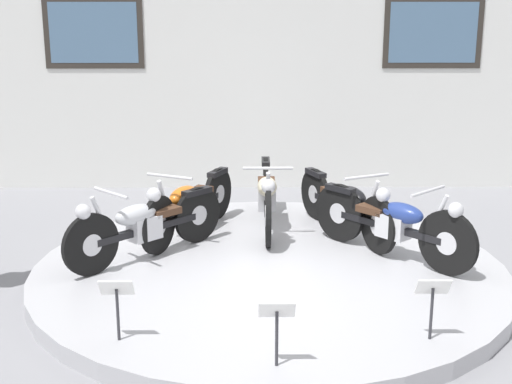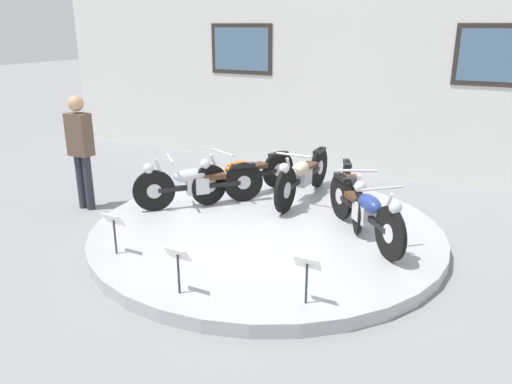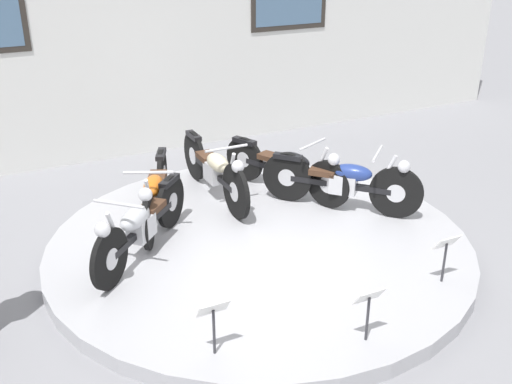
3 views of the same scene
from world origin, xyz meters
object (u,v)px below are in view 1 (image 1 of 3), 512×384
motorcycle_orange (188,203)px  motorcycle_blue (394,222)px  motorcycle_black (347,203)px  info_placard_front_left (117,296)px  info_placard_front_right (433,295)px  info_placard_front_centre (277,319)px  motorcycle_cream (267,194)px  motorcycle_silver (144,223)px

motorcycle_orange → motorcycle_blue: size_ratio=1.21×
motorcycle_blue → motorcycle_black: bearing=118.4°
motorcycle_black → info_placard_front_left: size_ratio=3.54×
motorcycle_blue → info_placard_front_right: bearing=-91.7°
info_placard_front_centre → info_placard_front_right: 1.28m
motorcycle_blue → info_placard_front_left: motorcycle_blue is taller
info_placard_front_centre → motorcycle_cream: bearing=90.0°
motorcycle_blue → info_placard_front_left: size_ratio=2.93×
motorcycle_orange → motorcycle_cream: motorcycle_cream is taller
motorcycle_orange → motorcycle_black: 1.76m
motorcycle_orange → motorcycle_blue: bearing=-18.4°
motorcycle_black → info_placard_front_right: size_ratio=3.54×
motorcycle_black → motorcycle_silver: bearing=-161.6°
motorcycle_blue → info_placard_front_right: 1.81m
motorcycle_black → motorcycle_blue: (0.39, -0.71, 0.01)m
info_placard_front_right → info_placard_front_left: bearing=180.0°
motorcycle_silver → motorcycle_cream: bearing=38.6°
motorcycle_orange → motorcycle_blue: (2.14, -0.71, 0.01)m
motorcycle_silver → motorcycle_black: size_ratio=0.79×
motorcycle_blue → info_placard_front_left: (-2.47, -1.81, -0.02)m
motorcycle_silver → motorcycle_blue: size_ratio=0.96×
motorcycle_cream → info_placard_front_right: (1.21, -2.82, -0.03)m
motorcycle_blue → info_placard_front_left: 3.07m
motorcycle_silver → info_placard_front_left: 1.81m
motorcycle_orange → motorcycle_black: size_ratio=1.00×
motorcycle_silver → info_placard_front_centre: (1.27, -2.22, -0.01)m
motorcycle_blue → info_placard_front_right: size_ratio=2.93×
motorcycle_blue → info_placard_front_left: bearing=-143.7°
motorcycle_black → info_placard_front_centre: motorcycle_black is taller
info_placard_front_centre → motorcycle_black: bearing=73.4°
info_placard_front_left → motorcycle_cream: bearing=66.8°
motorcycle_silver → motorcycle_orange: bearing=61.5°
motorcycle_silver → motorcycle_blue: 2.53m
motorcycle_cream → motorcycle_black: 0.93m
motorcycle_black → info_placard_front_centre: size_ratio=3.54×
motorcycle_silver → motorcycle_cream: motorcycle_cream is taller
motorcycle_orange → motorcycle_cream: 0.93m
motorcycle_cream → info_placard_front_right: size_ratio=3.94×
motorcycle_silver → motorcycle_orange: motorcycle_orange is taller
motorcycle_black → motorcycle_blue: size_ratio=1.21×
info_placard_front_left → info_placard_front_centre: (1.21, -0.41, 0.00)m
info_placard_front_right → motorcycle_cream: bearing=113.2°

